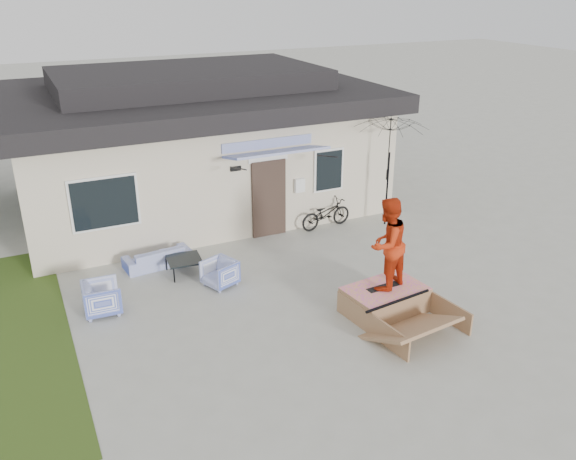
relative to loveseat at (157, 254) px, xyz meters
name	(u,v)px	position (x,y,z in m)	size (l,w,h in m)	color
ground	(313,322)	(2.20, -3.92, -0.31)	(90.00, 90.00, 0.00)	#9F9F94
grass_strip	(32,334)	(-3.00, -1.92, -0.31)	(1.40, 8.00, 0.01)	#2A4215
house	(191,140)	(2.20, 4.07, 1.63)	(10.80, 8.49, 4.10)	beige
loveseat	(157,254)	(0.00, 0.00, 0.00)	(1.61, 0.47, 0.63)	#394DB6
armchair_left	(102,296)	(-1.57, -1.68, 0.07)	(0.74, 0.69, 0.76)	#394DB6
armchair_right	(220,272)	(1.03, -1.60, 0.03)	(0.66, 0.62, 0.68)	#394DB6
coffee_table	(185,266)	(0.47, -0.68, -0.12)	(0.77, 0.77, 0.38)	black
bicycle	(326,211)	(4.84, 0.35, 0.19)	(0.55, 1.58, 1.01)	black
patio_umbrella	(389,165)	(6.49, -0.16, 1.43)	(2.30, 2.18, 2.20)	black
skate_ramp	(385,300)	(3.77, -4.17, -0.04)	(1.63, 2.17, 0.54)	#8D6542
skateboard	(384,286)	(3.76, -4.12, 0.25)	(0.78, 0.19, 0.05)	black
skater	(387,243)	(3.76, -4.12, 1.25)	(0.95, 0.74, 1.95)	red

